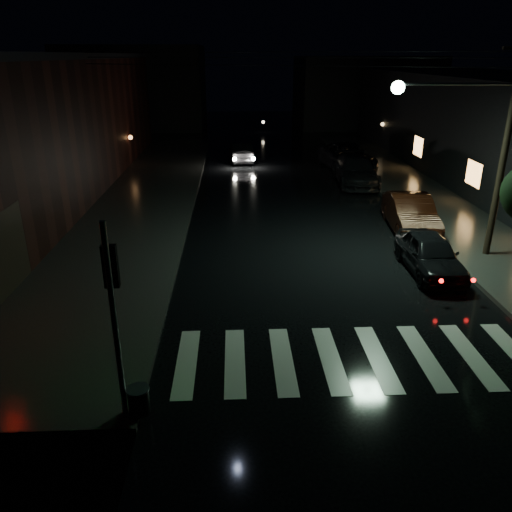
{
  "coord_description": "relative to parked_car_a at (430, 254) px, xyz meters",
  "views": [
    {
      "loc": [
        0.06,
        -10.06,
        7.09
      ],
      "look_at": [
        0.66,
        3.53,
        1.6
      ],
      "focal_mm": 35.0,
      "sensor_mm": 36.0,
      "label": 1
    }
  ],
  "objects": [
    {
      "name": "building_far_left",
      "position": [
        -16.82,
        39.26,
        3.32
      ],
      "size": [
        14.0,
        10.0,
        8.0
      ],
      "primitive_type": "cube",
      "color": "black",
      "rests_on": "ground"
    },
    {
      "name": "oncoming_car",
      "position": [
        -6.24,
        19.89,
        0.0
      ],
      "size": [
        1.72,
        4.22,
        1.36
      ],
      "primitive_type": "imported",
      "rotation": [
        0.0,
        0.0,
        3.21
      ],
      "color": "black",
      "rests_on": "ground"
    },
    {
      "name": "parked_car_a",
      "position": [
        0.0,
        0.0,
        0.0
      ],
      "size": [
        1.67,
        4.02,
        1.36
      ],
      "primitive_type": "imported",
      "rotation": [
        0.0,
        0.0,
        -0.02
      ],
      "color": "black",
      "rests_on": "ground"
    },
    {
      "name": "parked_car_d",
      "position": [
        0.78,
        17.04,
        0.15
      ],
      "size": [
        3.27,
        6.17,
        1.65
      ],
      "primitive_type": "imported",
      "rotation": [
        0.0,
        0.0,
        0.09
      ],
      "color": "black",
      "rests_on": "ground"
    },
    {
      "name": "parked_car_c",
      "position": [
        0.39,
        12.97,
        0.12
      ],
      "size": [
        2.6,
        5.62,
        1.59
      ],
      "primitive_type": "imported",
      "rotation": [
        0.0,
        0.0,
        -0.07
      ],
      "color": "black",
      "rests_on": "ground"
    },
    {
      "name": "crosswalk",
      "position": [
        -3.82,
        -5.24,
        -0.67
      ],
      "size": [
        9.0,
        3.0,
        0.01
      ],
      "primitive_type": "cube",
      "color": "beige",
      "rests_on": "ground"
    },
    {
      "name": "signal_pole_corner",
      "position": [
        -8.96,
        -7.2,
        0.86
      ],
      "size": [
        0.68,
        0.61,
        4.2
      ],
      "color": "slate",
      "rests_on": "ground"
    },
    {
      "name": "building_far_right",
      "position": [
        7.18,
        39.26,
        2.82
      ],
      "size": [
        14.0,
        10.0,
        7.0
      ],
      "primitive_type": "cube",
      "color": "black",
      "rests_on": "ground"
    },
    {
      "name": "utility_pole",
      "position": [
        2.01,
        1.26,
        3.92
      ],
      "size": [
        4.92,
        0.44,
        8.0
      ],
      "color": "black",
      "rests_on": "ground"
    },
    {
      "name": "ground",
      "position": [
        -6.82,
        -5.74,
        -0.68
      ],
      "size": [
        120.0,
        120.0,
        0.0
      ],
      "primitive_type": "plane",
      "color": "black",
      "rests_on": "ground"
    },
    {
      "name": "sidewalk_right",
      "position": [
        3.18,
        8.26,
        -0.6
      ],
      "size": [
        4.0,
        44.0,
        0.15
      ],
      "primitive_type": "cube",
      "color": "#282826",
      "rests_on": "ground"
    },
    {
      "name": "sidewalk_left",
      "position": [
        -11.82,
        8.26,
        -0.6
      ],
      "size": [
        6.0,
        44.0,
        0.15
      ],
      "primitive_type": "cube",
      "color": "#282826",
      "rests_on": "ground"
    },
    {
      "name": "parked_car_b",
      "position": [
        0.78,
        4.39,
        0.1
      ],
      "size": [
        2.09,
        4.85,
        1.55
      ],
      "primitive_type": "imported",
      "rotation": [
        0.0,
        0.0,
        -0.1
      ],
      "color": "black",
      "rests_on": "ground"
    }
  ]
}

